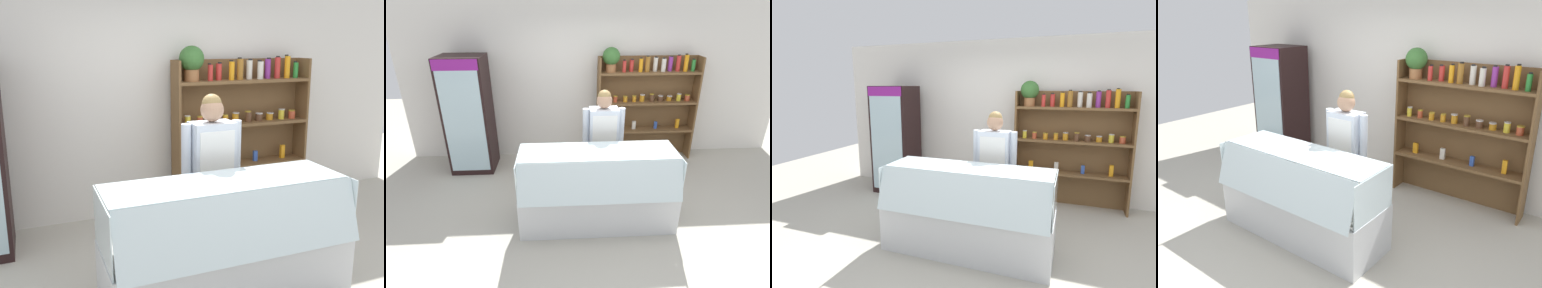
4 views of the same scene
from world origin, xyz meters
The scene contains 4 objects.
back_wall centered at (0.00, 2.01, 1.35)m, with size 6.80×0.10×2.70m, color white.
shelving_unit centered at (0.79, 1.76, 1.14)m, with size 1.74×0.29×2.00m.
deli_display_case centered at (-0.21, -0.08, 0.31)m, with size 1.94×0.76×1.01m.
shop_clerk centered at (-0.06, 0.55, 0.94)m, with size 0.58×0.25×1.60m.
Camera 1 is at (-1.59, -2.85, 2.05)m, focal length 40.00 mm.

